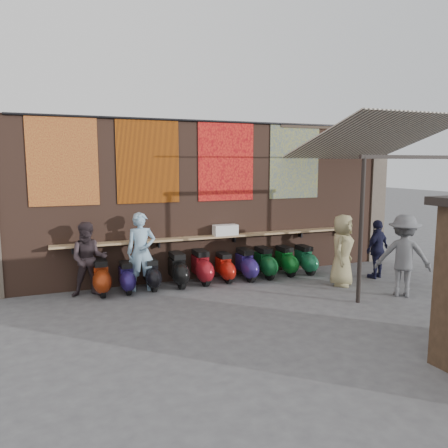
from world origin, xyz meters
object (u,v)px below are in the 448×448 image
(scooter_stool_4, at_px, (202,267))
(scooter_stool_9, at_px, (305,260))
(scooter_stool_1, at_px, (126,278))
(scooter_stool_7, at_px, (265,263))
(scooter_stool_2, at_px, (152,275))
(scooter_stool_3, at_px, (178,270))
(shopper_navy, at_px, (377,249))
(shelf_box, at_px, (225,230))
(diner_left, at_px, (141,252))
(shopper_grey, at_px, (403,256))
(diner_right, at_px, (89,259))
(scooter_stool_0, at_px, (101,277))
(scooter_stool_8, at_px, (286,261))
(scooter_stool_6, at_px, (246,265))
(scooter_stool_5, at_px, (225,267))
(shopper_tan, at_px, (342,250))

(scooter_stool_4, xyz_separation_m, scooter_stool_9, (2.91, -0.08, -0.04))
(scooter_stool_1, height_order, scooter_stool_7, scooter_stool_7)
(scooter_stool_2, bearing_deg, scooter_stool_1, -177.25)
(scooter_stool_3, relative_size, shopper_navy, 0.56)
(shelf_box, relative_size, scooter_stool_2, 0.83)
(diner_left, relative_size, shopper_navy, 1.21)
(shelf_box, relative_size, scooter_stool_1, 0.85)
(shelf_box, bearing_deg, scooter_stool_7, -17.91)
(scooter_stool_4, bearing_deg, shopper_grey, -34.00)
(scooter_stool_1, distance_m, diner_right, 0.94)
(scooter_stool_0, height_order, shopper_navy, shopper_navy)
(scooter_stool_1, relative_size, scooter_stool_7, 0.89)
(scooter_stool_8, xyz_separation_m, diner_left, (-3.84, -0.02, 0.54))
(scooter_stool_6, relative_size, scooter_stool_7, 1.01)
(scooter_stool_2, bearing_deg, scooter_stool_5, 0.70)
(diner_right, bearing_deg, scooter_stool_1, 4.70)
(shopper_grey, bearing_deg, diner_right, 17.10)
(scooter_stool_9, xyz_separation_m, shopper_navy, (1.47, -1.07, 0.38))
(shopper_navy, xyz_separation_m, shopper_grey, (-0.54, -1.45, 0.16))
(scooter_stool_6, distance_m, diner_left, 2.70)
(scooter_stool_9, bearing_deg, shopper_grey, -69.61)
(shopper_grey, bearing_deg, scooter_stool_0, 16.28)
(shopper_navy, bearing_deg, diner_left, -28.95)
(shopper_grey, xyz_separation_m, shopper_tan, (-0.73, 1.22, -0.05))
(scooter_stool_5, bearing_deg, scooter_stool_6, -5.83)
(scooter_stool_1, bearing_deg, diner_right, 177.37)
(scooter_stool_2, height_order, scooter_stool_8, scooter_stool_8)
(scooter_stool_8, xyz_separation_m, scooter_stool_9, (0.56, -0.06, -0.00))
(scooter_stool_0, bearing_deg, scooter_stool_6, -0.82)
(scooter_stool_4, bearing_deg, shopper_tan, -23.89)
(scooter_stool_2, distance_m, shopper_grey, 5.74)
(scooter_stool_4, xyz_separation_m, shopper_navy, (4.39, -1.15, 0.35))
(scooter_stool_0, relative_size, scooter_stool_7, 1.01)
(scooter_stool_0, xyz_separation_m, diner_right, (-0.25, -0.01, 0.44))
(scooter_stool_8, height_order, shopper_tan, shopper_tan)
(scooter_stool_3, xyz_separation_m, scooter_stool_6, (1.77, -0.05, -0.01))
(shelf_box, xyz_separation_m, scooter_stool_9, (2.18, -0.34, -0.89))
(shelf_box, distance_m, diner_left, 2.26)
(scooter_stool_3, xyz_separation_m, shopper_tan, (3.73, -1.35, 0.46))
(scooter_stool_6, bearing_deg, scooter_stool_5, 174.17)
(scooter_stool_2, height_order, diner_left, diner_left)
(shelf_box, distance_m, scooter_stool_5, 0.96)
(scooter_stool_0, bearing_deg, scooter_stool_8, 0.18)
(scooter_stool_0, relative_size, shopper_tan, 0.48)
(scooter_stool_2, distance_m, shopper_tan, 4.60)
(scooter_stool_1, height_order, shopper_navy, shopper_navy)
(scooter_stool_0, distance_m, scooter_stool_4, 2.41)
(scooter_stool_1, relative_size, scooter_stool_5, 0.98)
(scooter_stool_1, bearing_deg, diner_left, 5.86)
(shelf_box, xyz_separation_m, shopper_grey, (3.12, -2.86, -0.34))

